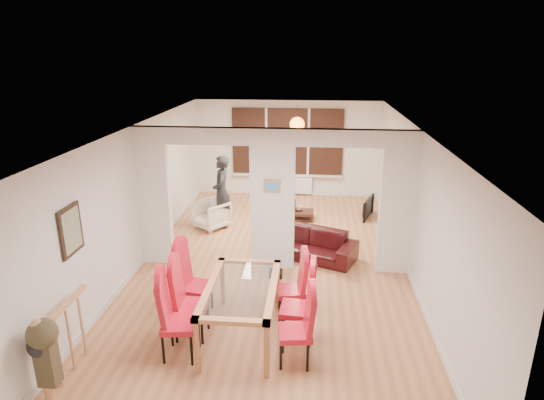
# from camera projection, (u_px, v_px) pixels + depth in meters

# --- Properties ---
(floor) EXTENTS (5.00, 9.00, 0.01)m
(floor) POSITION_uv_depth(u_px,v_px,m) (272.00, 265.00, 8.58)
(floor) COLOR #BA784B
(floor) RESTS_ON ground
(room_walls) EXTENTS (5.00, 9.00, 2.60)m
(room_walls) POSITION_uv_depth(u_px,v_px,m) (272.00, 200.00, 8.17)
(room_walls) COLOR silver
(room_walls) RESTS_ON floor
(divider_wall) EXTENTS (5.00, 0.18, 2.60)m
(divider_wall) POSITION_uv_depth(u_px,v_px,m) (272.00, 200.00, 8.17)
(divider_wall) COLOR white
(divider_wall) RESTS_ON floor
(bay_window_blinds) EXTENTS (3.00, 0.08, 1.80)m
(bay_window_blinds) POSITION_uv_depth(u_px,v_px,m) (287.00, 142.00, 12.30)
(bay_window_blinds) COLOR black
(bay_window_blinds) RESTS_ON room_walls
(radiator) EXTENTS (1.40, 0.08, 0.50)m
(radiator) POSITION_uv_depth(u_px,v_px,m) (287.00, 185.00, 12.64)
(radiator) COLOR white
(radiator) RESTS_ON floor
(pendant_light) EXTENTS (0.36, 0.36, 0.36)m
(pendant_light) POSITION_uv_depth(u_px,v_px,m) (297.00, 124.00, 10.99)
(pendant_light) COLOR orange
(pendant_light) RESTS_ON room_walls
(stair_newel) EXTENTS (0.40, 1.20, 1.10)m
(stair_newel) POSITION_uv_depth(u_px,v_px,m) (67.00, 335.00, 5.58)
(stair_newel) COLOR tan
(stair_newel) RESTS_ON floor
(wall_poster) EXTENTS (0.04, 0.52, 0.67)m
(wall_poster) POSITION_uv_depth(u_px,v_px,m) (71.00, 230.00, 6.02)
(wall_poster) COLOR gray
(wall_poster) RESTS_ON room_walls
(pillar_photo) EXTENTS (0.30, 0.03, 0.25)m
(pillar_photo) POSITION_uv_depth(u_px,v_px,m) (272.00, 186.00, 7.98)
(pillar_photo) COLOR #4C8CD8
(pillar_photo) RESTS_ON divider_wall
(dining_table) EXTENTS (0.97, 1.72, 0.81)m
(dining_table) POSITION_uv_depth(u_px,v_px,m) (242.00, 311.00, 6.34)
(dining_table) COLOR #B47142
(dining_table) RESTS_ON floor
(dining_chair_la) EXTENTS (0.51, 0.51, 1.14)m
(dining_chair_la) POSITION_uv_depth(u_px,v_px,m) (180.00, 318.00, 5.89)
(dining_chair_la) COLOR red
(dining_chair_la) RESTS_ON floor
(dining_chair_lb) EXTENTS (0.45, 0.45, 1.11)m
(dining_chair_lb) POSITION_uv_depth(u_px,v_px,m) (191.00, 301.00, 6.31)
(dining_chair_lb) COLOR red
(dining_chair_lb) RESTS_ON floor
(dining_chair_lc) EXTENTS (0.52, 0.52, 1.12)m
(dining_chair_lc) POSITION_uv_depth(u_px,v_px,m) (196.00, 282.00, 6.82)
(dining_chair_lc) COLOR red
(dining_chair_lc) RESTS_ON floor
(dining_chair_ra) EXTENTS (0.47, 0.47, 1.05)m
(dining_chair_ra) POSITION_uv_depth(u_px,v_px,m) (295.00, 327.00, 5.77)
(dining_chair_ra) COLOR red
(dining_chair_ra) RESTS_ON floor
(dining_chair_rb) EXTENTS (0.48, 0.48, 1.11)m
(dining_chair_rb) POSITION_uv_depth(u_px,v_px,m) (297.00, 304.00, 6.24)
(dining_chair_rb) COLOR red
(dining_chair_rb) RESTS_ON floor
(dining_chair_rc) EXTENTS (0.47, 0.47, 1.01)m
(dining_chair_rc) POSITION_uv_depth(u_px,v_px,m) (291.00, 286.00, 6.80)
(dining_chair_rc) COLOR red
(dining_chair_rc) RESTS_ON floor
(sofa) EXTENTS (2.05, 1.43, 0.56)m
(sofa) POSITION_uv_depth(u_px,v_px,m) (307.00, 243.00, 8.89)
(sofa) COLOR black
(sofa) RESTS_ON floor
(armchair) EXTENTS (0.95, 0.95, 0.62)m
(armchair) POSITION_uv_depth(u_px,v_px,m) (211.00, 214.00, 10.32)
(armchair) COLOR silver
(armchair) RESTS_ON floor
(person) EXTENTS (0.65, 0.47, 1.66)m
(person) POSITION_uv_depth(u_px,v_px,m) (222.00, 192.00, 10.24)
(person) COLOR black
(person) RESTS_ON floor
(television) EXTENTS (0.84, 0.40, 0.49)m
(television) POSITION_uv_depth(u_px,v_px,m) (365.00, 207.00, 10.99)
(television) COLOR black
(television) RESTS_ON floor
(coffee_table) EXTENTS (0.95, 0.54, 0.21)m
(coffee_table) POSITION_uv_depth(u_px,v_px,m) (294.00, 215.00, 10.88)
(coffee_table) COLOR #341A12
(coffee_table) RESTS_ON floor
(bottle) EXTENTS (0.07, 0.07, 0.29)m
(bottle) POSITION_uv_depth(u_px,v_px,m) (294.00, 204.00, 10.87)
(bottle) COLOR #143F19
(bottle) RESTS_ON coffee_table
(bowl) EXTENTS (0.20, 0.20, 0.05)m
(bowl) POSITION_uv_depth(u_px,v_px,m) (298.00, 210.00, 10.86)
(bowl) COLOR #341A12
(bowl) RESTS_ON coffee_table
(shoes) EXTENTS (0.23, 0.25, 0.09)m
(shoes) POSITION_uv_depth(u_px,v_px,m) (276.00, 274.00, 8.16)
(shoes) COLOR black
(shoes) RESTS_ON floor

